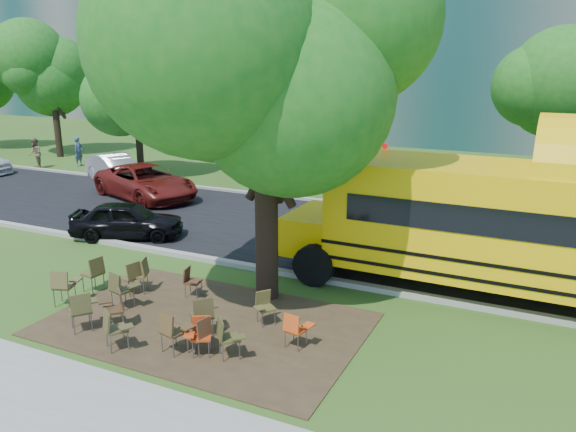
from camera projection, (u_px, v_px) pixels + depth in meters
The scene contains 33 objects.
ground at pixel (182, 308), 13.51m from camera, with size 160.00×160.00×0.00m, color #30561A.
sidewalk at pixel (0, 424), 9.15m from camera, with size 60.00×4.00×0.04m, color gray.
dirt_patch at pixel (205, 324), 12.65m from camera, with size 7.00×4.50×0.03m, color #382819.
asphalt_road at pixel (301, 231), 19.59m from camera, with size 80.00×8.00×0.04m, color black.
kerb_near at pixel (244, 266), 16.10m from camera, with size 80.00×0.25×0.14m, color gray.
kerb_far at pixel (342, 203), 23.15m from camera, with size 80.00×0.25×0.14m, color gray.
building_left at pixel (109, 21), 61.39m from camera, with size 26.00×14.00×20.00m, color slate.
bg_tree_0 at pixel (135, 85), 28.57m from camera, with size 5.20×5.20×7.18m.
bg_tree_1 at pixel (51, 67), 33.41m from camera, with size 6.00×6.00×8.40m.
bg_tree_2 at pixel (284, 92), 28.38m from camera, with size 4.80×4.80×6.62m.
bg_tree_3 at pixel (573, 81), 21.03m from camera, with size 5.60×5.60×7.84m.
main_tree at pixel (265, 69), 12.63m from camera, with size 7.20×7.20×9.17m.
chair_0 at pixel (63, 284), 13.49m from camera, with size 0.63×0.71×0.92m.
chair_1 at pixel (121, 287), 13.26m from camera, with size 0.72×0.56×0.94m.
chair_2 at pixel (82, 308), 12.16m from camera, with size 0.63×0.80×0.93m.
chair_3 at pixel (115, 305), 12.32m from camera, with size 0.77×0.61×0.90m.
chair_4 at pixel (172, 329), 11.22m from camera, with size 0.69×0.54×0.92m.
chair_5 at pixel (200, 332), 11.23m from camera, with size 0.55×0.66×0.81m.
chair_6 at pixel (201, 331), 11.25m from camera, with size 0.48×0.60×0.81m.
chair_7 at pixel (227, 335), 11.05m from camera, with size 0.73×0.58×0.86m.
chair_8 at pixel (132, 274), 14.14m from camera, with size 0.52×0.66×0.88m.
chair_9 at pixel (140, 271), 14.26m from camera, with size 0.73×0.63×0.93m.
chair_10 at pixel (191, 279), 14.00m from camera, with size 0.54×0.53×0.78m.
chair_11 at pixel (204, 312), 11.93m from camera, with size 0.64×0.80×0.94m.
chair_12 at pixel (264, 305), 12.55m from camera, with size 0.52×0.66×0.77m.
chair_13 at pixel (296, 327), 11.44m from camera, with size 0.58×0.47×0.81m.
chair_14 at pixel (114, 326), 11.37m from camera, with size 0.75×0.59×0.88m.
chair_15 at pixel (95, 270), 14.34m from camera, with size 0.55×0.67×0.93m.
black_car at pixel (127, 220), 18.69m from camera, with size 1.47×3.66×1.25m, color black.
bg_car_silver at pixel (115, 168), 27.60m from camera, with size 1.41×4.04×1.33m, color #ABABB0.
bg_car_red at pixel (146, 182), 24.01m from camera, with size 2.44×5.29×1.47m, color #57120F.
pedestrian_a at pixel (79, 151), 31.59m from camera, with size 0.60×0.39×1.64m, color navy.
pedestrian_b at pixel (35, 153), 30.79m from camera, with size 0.82×0.64×1.68m, color olive.
Camera 1 is at (7.65, -10.12, 5.74)m, focal length 35.00 mm.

